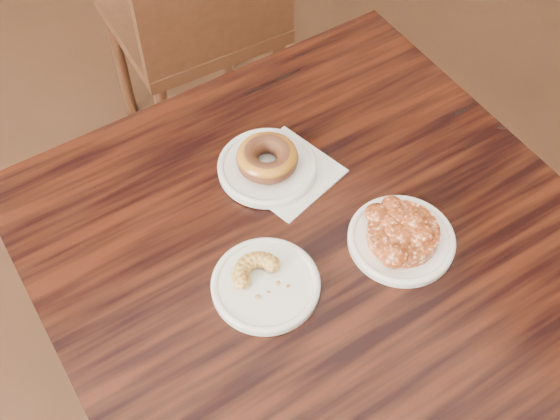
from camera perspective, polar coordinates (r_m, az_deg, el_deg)
room_walls at (r=0.41m, az=-0.93°, el=2.50°), size 5.02×5.02×2.80m
cafe_table at (r=1.49m, az=2.70°, el=-10.88°), size 0.90×0.90×0.75m
chair_far at (r=2.05m, az=-7.25°, el=15.26°), size 0.50×0.50×0.90m
napkin at (r=1.25m, az=0.54°, el=3.06°), size 0.19×0.19×0.00m
plate_donut at (r=1.24m, az=-1.02°, el=3.50°), size 0.18×0.18×0.01m
plate_cruller at (r=1.11m, az=-1.18°, el=-6.12°), size 0.17×0.17×0.01m
plate_fritter at (r=1.17m, az=9.82°, el=-2.41°), size 0.18×0.18×0.01m
glazed_donut at (r=1.22m, az=-1.04°, el=4.25°), size 0.11×0.11×0.04m
apple_fritter at (r=1.15m, az=9.99°, el=-1.72°), size 0.16×0.16×0.04m
cruller_fragment at (r=1.10m, az=-1.19°, el=-5.63°), size 0.09×0.09×0.03m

